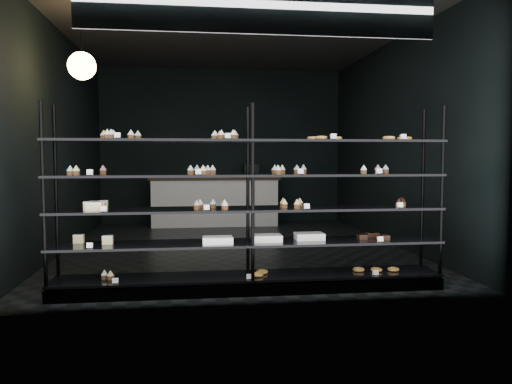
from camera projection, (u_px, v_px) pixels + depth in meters
room at (234, 142)px, 7.50m from camera, size 5.01×6.01×3.20m
display_shelf at (247, 230)px, 5.14m from camera, size 4.00×0.50×1.91m
signage at (260, 7)px, 4.52m from camera, size 3.30×0.05×0.50m
pendant_lamp at (82, 66)px, 5.84m from camera, size 0.32×0.32×0.89m
service_counter at (215, 200)px, 10.03m from camera, size 2.58×0.65×1.23m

